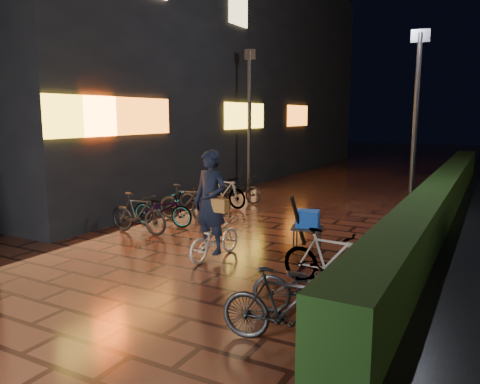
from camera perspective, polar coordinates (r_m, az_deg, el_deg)
The scene contains 10 objects.
ground at distance 7.80m, azimuth -8.31°, elevation -10.42°, with size 80.00×80.00×0.00m, color #381911.
hedge at distance 14.05m, azimuth 23.62°, elevation -0.14°, with size 0.70×20.00×1.00m, color black.
storefront_block at distance 22.33m, azimuth -10.43°, elevation 14.02°, with size 12.09×22.00×9.00m.
lamp_post_hedge at distance 12.84m, azimuth 20.61°, elevation 8.65°, with size 0.45×0.15×4.72m.
lamp_post_sf at distance 15.77m, azimuth 1.16°, elevation 9.30°, with size 0.45×0.14×4.74m.
cyclist at distance 8.57m, azimuth -3.37°, elevation -3.31°, with size 0.75×1.45×2.02m.
traffic_barrier at distance 6.88m, azimuth 12.93°, elevation -10.38°, with size 0.43×1.65×0.66m.
cart_assembly at distance 9.28m, azimuth 8.14°, elevation -3.52°, with size 0.69×0.72×1.12m.
parked_bikes_storefront at distance 12.33m, azimuth -5.31°, elevation -0.93°, with size 1.75×4.90×0.91m.
parked_bikes_hedge at distance 6.34m, azimuth 8.54°, elevation -10.90°, with size 1.72×2.59×0.91m.
Camera 1 is at (4.46, -5.84, 2.62)m, focal length 35.00 mm.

